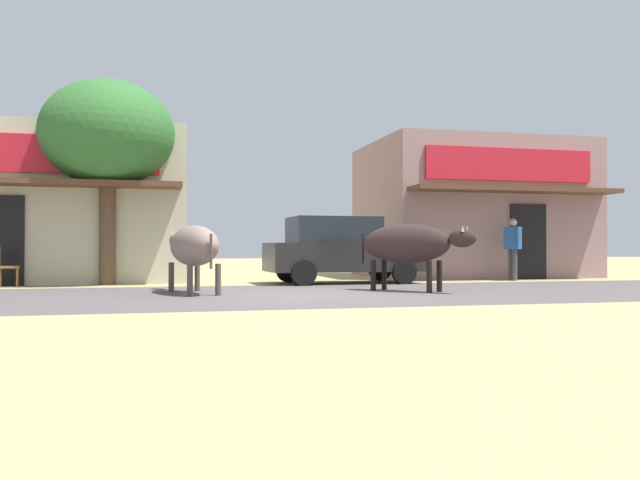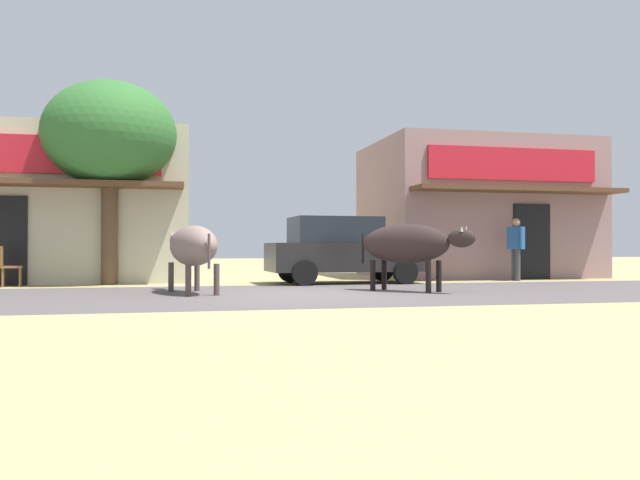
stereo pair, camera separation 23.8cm
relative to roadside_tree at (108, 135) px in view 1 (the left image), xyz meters
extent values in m
plane|color=tan|center=(4.04, -4.18, -3.59)|extent=(80.00, 80.00, 0.00)
cube|color=#564F4F|center=(4.04, -4.18, -3.59)|extent=(72.00, 6.01, 0.00)
cube|color=#BEB89A|center=(-1.41, 2.47, -1.61)|extent=(6.55, 4.73, 3.96)
cube|color=red|center=(-1.41, 0.04, -0.50)|extent=(5.24, 0.10, 0.90)
cube|color=brown|center=(-1.41, -0.35, -1.21)|extent=(6.28, 0.90, 0.12)
cube|color=gray|center=(10.68, 2.47, -1.54)|extent=(6.30, 4.73, 4.10)
cube|color=red|center=(10.68, 0.04, -0.39)|extent=(5.04, 0.10, 0.90)
cube|color=brown|center=(10.68, -0.35, -1.13)|extent=(6.04, 0.90, 0.12)
cube|color=black|center=(11.26, 0.07, -2.54)|extent=(1.10, 0.06, 2.10)
cylinder|color=brown|center=(0.00, 0.00, -2.29)|extent=(0.39, 0.39, 2.60)
ellipsoid|color=#316B2E|center=(0.00, 0.00, 0.04)|extent=(3.15, 3.15, 2.52)
cube|color=black|center=(5.69, -0.67, -2.94)|extent=(3.91, 1.76, 0.70)
cube|color=#1E2328|center=(5.40, -0.68, -2.27)|extent=(2.17, 1.57, 0.64)
cylinder|color=black|center=(6.92, 0.19, -3.29)|extent=(0.61, 0.20, 0.60)
cylinder|color=black|center=(6.97, -1.44, -3.29)|extent=(0.61, 0.20, 0.60)
cylinder|color=black|center=(4.41, 0.10, -3.29)|extent=(0.61, 0.20, 0.60)
cylinder|color=black|center=(4.46, -1.53, -3.29)|extent=(0.61, 0.20, 0.60)
ellipsoid|color=gray|center=(1.85, -3.57, -2.66)|extent=(1.21, 2.21, 0.78)
ellipsoid|color=gray|center=(1.56, -2.30, -2.56)|extent=(0.40, 0.61, 0.36)
cone|color=beige|center=(1.45, -2.28, -2.38)|extent=(0.06, 0.06, 0.12)
cone|color=beige|center=(1.64, -2.23, -2.38)|extent=(0.06, 0.06, 0.12)
cylinder|color=#4D3F3B|center=(1.44, -2.96, -3.29)|extent=(0.11, 0.11, 0.59)
cylinder|color=#4D3F3B|center=(1.95, -2.85, -3.29)|extent=(0.11, 0.11, 0.59)
cylinder|color=#4D3F3B|center=(1.74, -4.29, -3.29)|extent=(0.11, 0.11, 0.59)
cylinder|color=#4D3F3B|center=(2.26, -4.17, -3.29)|extent=(0.11, 0.11, 0.59)
cylinder|color=#4D3F3B|center=(2.09, -4.64, -2.76)|extent=(0.05, 0.05, 0.63)
ellipsoid|color=#2D211F|center=(6.07, -3.90, -2.62)|extent=(1.75, 1.91, 0.80)
ellipsoid|color=#2D211F|center=(6.86, -4.84, -2.52)|extent=(0.58, 0.61, 0.36)
cone|color=beige|center=(6.97, -4.81, -2.34)|extent=(0.06, 0.06, 0.12)
cone|color=beige|center=(6.82, -4.94, -2.34)|extent=(0.06, 0.06, 0.12)
cylinder|color=black|center=(6.65, -4.24, -3.27)|extent=(0.11, 0.11, 0.63)
cylinder|color=black|center=(6.31, -4.53, -3.27)|extent=(0.11, 0.11, 0.63)
cylinder|color=black|center=(5.82, -3.27, -3.27)|extent=(0.11, 0.11, 0.63)
cylinder|color=black|center=(5.48, -3.55, -3.27)|extent=(0.11, 0.11, 0.63)
cylinder|color=black|center=(5.40, -3.11, -2.72)|extent=(0.05, 0.05, 0.64)
cylinder|color=#3F3F47|center=(10.44, -0.41, -3.17)|extent=(0.14, 0.14, 0.84)
cylinder|color=#3F3F47|center=(10.44, -0.59, -3.17)|extent=(0.14, 0.14, 0.84)
cube|color=#265999|center=(10.44, -0.50, -2.44)|extent=(0.44, 0.48, 0.60)
sphere|color=tan|center=(10.44, -0.50, -2.03)|extent=(0.23, 0.23, 0.23)
cylinder|color=#265999|center=(10.44, -0.24, -2.41)|extent=(0.09, 0.09, 0.54)
cylinder|color=#265999|center=(10.44, -0.76, -2.41)|extent=(0.09, 0.09, 0.54)
cube|color=brown|center=(-2.08, -0.40, -3.14)|extent=(0.50, 0.50, 0.05)
cylinder|color=brown|center=(-1.94, -0.20, -3.37)|extent=(0.04, 0.04, 0.43)
cylinder|color=brown|center=(-1.88, -0.55, -3.37)|extent=(0.04, 0.04, 0.43)
cylinder|color=brown|center=(-2.28, -0.26, -3.37)|extent=(0.04, 0.04, 0.43)
camera|label=1|loc=(1.18, -16.51, -2.69)|focal=37.15mm
camera|label=2|loc=(1.41, -16.57, -2.69)|focal=37.15mm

